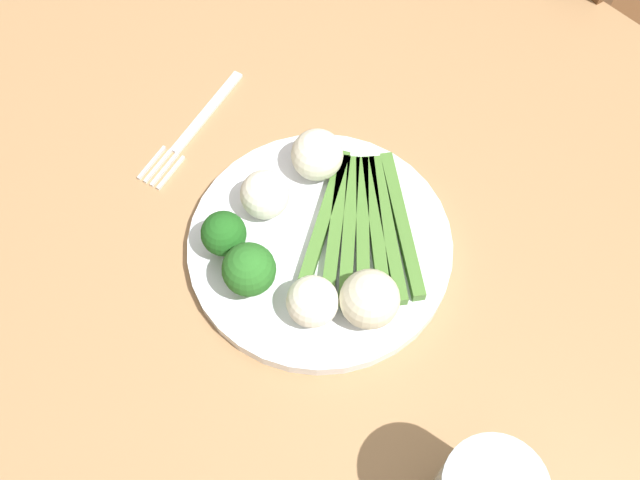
{
  "coord_description": "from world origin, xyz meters",
  "views": [
    {
      "loc": [
        -0.3,
        0.29,
        1.41
      ],
      "look_at": [
        -0.05,
        0.05,
        0.77
      ],
      "focal_mm": 43.61,
      "sensor_mm": 36.0,
      "label": 1
    }
  ],
  "objects_px": {
    "cauliflower_back_right": "(370,299)",
    "chair": "(518,18)",
    "broccoli_left": "(249,270)",
    "cauliflower_near_fork": "(265,195)",
    "asparagus_bundle": "(363,226)",
    "plate": "(320,246)",
    "dining_table": "(325,238)",
    "cauliflower_front": "(312,302)",
    "fork": "(194,129)",
    "cauliflower_outer_edge": "(320,153)",
    "broccoli_front_left": "(224,234)"
  },
  "relations": [
    {
      "from": "cauliflower_back_right",
      "to": "chair",
      "type": "bearing_deg",
      "value": -67.44
    },
    {
      "from": "broccoli_left",
      "to": "cauliflower_near_fork",
      "type": "distance_m",
      "value": 0.09
    },
    {
      "from": "cauliflower_back_right",
      "to": "asparagus_bundle",
      "type": "bearing_deg",
      "value": -41.71
    },
    {
      "from": "plate",
      "to": "dining_table",
      "type": "bearing_deg",
      "value": -47.71
    },
    {
      "from": "cauliflower_front",
      "to": "cauliflower_back_right",
      "type": "relative_size",
      "value": 0.87
    },
    {
      "from": "fork",
      "to": "cauliflower_front",
      "type": "bearing_deg",
      "value": 61.24
    },
    {
      "from": "cauliflower_outer_edge",
      "to": "cauliflower_near_fork",
      "type": "height_order",
      "value": "cauliflower_outer_edge"
    },
    {
      "from": "broccoli_left",
      "to": "cauliflower_near_fork",
      "type": "height_order",
      "value": "broccoli_left"
    },
    {
      "from": "chair",
      "to": "broccoli_left",
      "type": "relative_size",
      "value": 14.67
    },
    {
      "from": "plate",
      "to": "fork",
      "type": "bearing_deg",
      "value": -0.68
    },
    {
      "from": "cauliflower_front",
      "to": "broccoli_left",
      "type": "bearing_deg",
      "value": 21.68
    },
    {
      "from": "dining_table",
      "to": "cauliflower_outer_edge",
      "type": "relative_size",
      "value": 25.41
    },
    {
      "from": "dining_table",
      "to": "broccoli_front_left",
      "type": "bearing_deg",
      "value": 87.53
    },
    {
      "from": "chair",
      "to": "fork",
      "type": "distance_m",
      "value": 0.65
    },
    {
      "from": "broccoli_front_left",
      "to": "cauliflower_outer_edge",
      "type": "distance_m",
      "value": 0.13
    },
    {
      "from": "broccoli_left",
      "to": "cauliflower_back_right",
      "type": "height_order",
      "value": "broccoli_left"
    },
    {
      "from": "cauliflower_near_fork",
      "to": "fork",
      "type": "bearing_deg",
      "value": -5.77
    },
    {
      "from": "chair",
      "to": "cauliflower_near_fork",
      "type": "relative_size",
      "value": 18.4
    },
    {
      "from": "plate",
      "to": "asparagus_bundle",
      "type": "xyz_separation_m",
      "value": [
        -0.02,
        -0.04,
        0.01
      ]
    },
    {
      "from": "chair",
      "to": "plate",
      "type": "xyz_separation_m",
      "value": [
        -0.18,
        0.6,
        0.26
      ]
    },
    {
      "from": "broccoli_left",
      "to": "cauliflower_front",
      "type": "xyz_separation_m",
      "value": [
        -0.06,
        -0.02,
        -0.01
      ]
    },
    {
      "from": "cauliflower_outer_edge",
      "to": "cauliflower_near_fork",
      "type": "bearing_deg",
      "value": 88.17
    },
    {
      "from": "fork",
      "to": "cauliflower_near_fork",
      "type": "bearing_deg",
      "value": 68.6
    },
    {
      "from": "chair",
      "to": "broccoli_front_left",
      "type": "bearing_deg",
      "value": 110.45
    },
    {
      "from": "asparagus_bundle",
      "to": "broccoli_front_left",
      "type": "height_order",
      "value": "broccoli_front_left"
    },
    {
      "from": "plate",
      "to": "cauliflower_near_fork",
      "type": "distance_m",
      "value": 0.07
    },
    {
      "from": "dining_table",
      "to": "cauliflower_outer_edge",
      "type": "bearing_deg",
      "value": -17.99
    },
    {
      "from": "cauliflower_front",
      "to": "fork",
      "type": "height_order",
      "value": "cauliflower_front"
    },
    {
      "from": "cauliflower_back_right",
      "to": "broccoli_front_left",
      "type": "bearing_deg",
      "value": 20.46
    },
    {
      "from": "chair",
      "to": "broccoli_front_left",
      "type": "relative_size",
      "value": 16.94
    },
    {
      "from": "dining_table",
      "to": "broccoli_left",
      "type": "xyz_separation_m",
      "value": [
        -0.04,
        0.13,
        0.16
      ]
    },
    {
      "from": "broccoli_front_left",
      "to": "cauliflower_outer_edge",
      "type": "relative_size",
      "value": 1.01
    },
    {
      "from": "cauliflower_back_right",
      "to": "fork",
      "type": "xyz_separation_m",
      "value": [
        0.27,
        -0.02,
        -0.04
      ]
    },
    {
      "from": "broccoli_front_left",
      "to": "fork",
      "type": "distance_m",
      "value": 0.16
    },
    {
      "from": "plate",
      "to": "asparagus_bundle",
      "type": "bearing_deg",
      "value": -113.77
    },
    {
      "from": "asparagus_bundle",
      "to": "cauliflower_front",
      "type": "height_order",
      "value": "cauliflower_front"
    },
    {
      "from": "plate",
      "to": "broccoli_left",
      "type": "distance_m",
      "value": 0.09
    },
    {
      "from": "broccoli_left",
      "to": "cauliflower_near_fork",
      "type": "xyz_separation_m",
      "value": [
        0.05,
        -0.07,
        -0.01
      ]
    },
    {
      "from": "chair",
      "to": "broccoli_front_left",
      "type": "distance_m",
      "value": 0.74
    },
    {
      "from": "broccoli_left",
      "to": "broccoli_front_left",
      "type": "bearing_deg",
      "value": -10.72
    },
    {
      "from": "asparagus_bundle",
      "to": "broccoli_front_left",
      "type": "distance_m",
      "value": 0.13
    },
    {
      "from": "dining_table",
      "to": "broccoli_front_left",
      "type": "relative_size",
      "value": 25.23
    },
    {
      "from": "plate",
      "to": "fork",
      "type": "relative_size",
      "value": 1.53
    },
    {
      "from": "chair",
      "to": "cauliflower_outer_edge",
      "type": "bearing_deg",
      "value": 112.15
    },
    {
      "from": "chair",
      "to": "cauliflower_front",
      "type": "relative_size",
      "value": 18.62
    },
    {
      "from": "cauliflower_front",
      "to": "cauliflower_near_fork",
      "type": "bearing_deg",
      "value": -21.28
    },
    {
      "from": "broccoli_front_left",
      "to": "chair",
      "type": "bearing_deg",
      "value": -79.78
    },
    {
      "from": "cauliflower_near_fork",
      "to": "cauliflower_back_right",
      "type": "bearing_deg",
      "value": 177.48
    },
    {
      "from": "plate",
      "to": "cauliflower_back_right",
      "type": "bearing_deg",
      "value": 167.95
    },
    {
      "from": "chair",
      "to": "cauliflower_near_fork",
      "type": "xyz_separation_m",
      "value": [
        -0.11,
        0.61,
        0.29
      ]
    }
  ]
}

